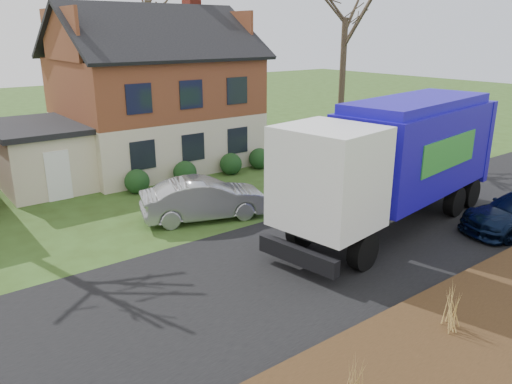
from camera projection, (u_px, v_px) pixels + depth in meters
ground at (309, 262)px, 15.37m from camera, size 120.00×120.00×0.00m
road at (309, 262)px, 15.37m from camera, size 80.00×7.00×0.02m
mulch_verge at (469, 337)px, 11.32m from camera, size 80.00×3.50×0.30m
main_house at (146, 88)px, 25.51m from camera, size 12.95×8.95×9.26m
garbage_truck at (398, 156)px, 17.52m from camera, size 10.84×4.33×4.52m
silver_sedan at (205, 199)px, 18.73m from camera, size 4.98×3.04×1.55m
grass_clump_west at (356, 379)px, 9.08m from camera, size 0.33×0.27×0.86m
grass_clump_mid at (454, 307)px, 11.24m from camera, size 0.39×0.32×1.08m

